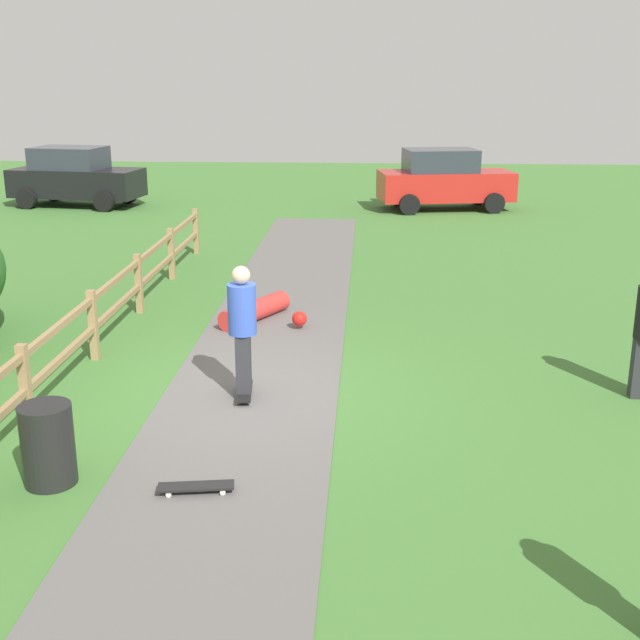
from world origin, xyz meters
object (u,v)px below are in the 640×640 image
object	(u,v)px
skateboard_loose	(196,487)
parked_car_red	(444,180)
skater_riding	(242,325)
trash_bin	(48,445)
skater_fallen	(258,311)
parked_car_black	(75,177)

from	to	relation	value
skateboard_loose	parked_car_red	size ratio (longest dim) A/B	0.19
skateboard_loose	parked_car_red	xyz separation A→B (m)	(4.15, 18.90, 0.87)
skater_riding	trash_bin	bearing A→B (deg)	-124.22
skater_fallen	skateboard_loose	distance (m)	6.22
skater_fallen	parked_car_red	world-z (taller)	parked_car_red
parked_car_red	parked_car_black	bearing A→B (deg)	179.92
parked_car_red	parked_car_black	world-z (taller)	same
skater_riding	skater_fallen	world-z (taller)	skater_riding
parked_car_black	skater_riding	bearing A→B (deg)	-63.81
skater_riding	parked_car_black	bearing A→B (deg)	116.19
skateboard_loose	parked_car_black	bearing A→B (deg)	112.59
skater_fallen	parked_car_black	distance (m)	14.88
skater_riding	parked_car_red	size ratio (longest dim) A/B	0.41
trash_bin	parked_car_red	xyz separation A→B (m)	(5.76, 18.74, 0.51)
skateboard_loose	trash_bin	bearing A→B (deg)	174.48
skateboard_loose	parked_car_red	distance (m)	19.37
skater_fallen	parked_car_red	size ratio (longest dim) A/B	0.37
skater_fallen	skateboard_loose	xyz separation A→B (m)	(0.16, -6.21, -0.11)
skateboard_loose	parked_car_black	xyz separation A→B (m)	(-7.87, 18.92, 0.87)
trash_bin	skateboard_loose	bearing A→B (deg)	-5.52
skater_fallen	parked_car_black	bearing A→B (deg)	121.26
skater_riding	skater_fallen	distance (m)	3.63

